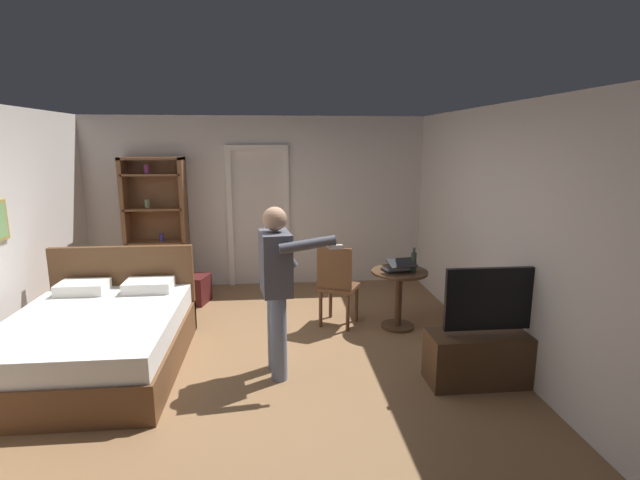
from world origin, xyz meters
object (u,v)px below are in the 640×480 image
Objects in this scene: bookshelf at (156,220)px; tv_flatscreen at (494,350)px; bed at (98,338)px; suitcase_dark at (187,289)px; wooden_chair at (337,283)px; person_blue_shirt at (277,280)px; side_table at (399,289)px; laptop at (399,267)px; bottle_on_table at (414,262)px.

tv_flatscreen is at bearing -40.55° from bookshelf.
bed is 3.59× the size of suitcase_dark.
bed is 2.62m from bookshelf.
wooden_chair is 1.75× the size of suitcase_dark.
person_blue_shirt is 2.84× the size of suitcase_dark.
laptop reaches higher than side_table.
laptop is 0.23× the size of person_blue_shirt.
bed is 3.27m from side_table.
bookshelf is (0.02, 2.51, 0.75)m from bed.
bookshelf is 3.68m from side_table.
wooden_chair is 1.38m from person_blue_shirt.
side_table is 0.71× the size of wooden_chair.
person_blue_shirt reaches higher than bed.
bookshelf reaches higher than suitcase_dark.
tv_flatscreen is at bearing -69.00° from side_table.
wooden_chair reaches higher than laptop.
bookshelf is at bearing 149.80° from laptop.
bottle_on_table is (-0.39, 1.29, 0.51)m from tv_flatscreen.
person_blue_shirt is (-0.71, -1.12, 0.38)m from wooden_chair.
bed is at bearing -167.87° from laptop.
person_blue_shirt reaches higher than side_table.
bed is 1.68× the size of tv_flatscreen.
bottle_on_table is 0.29× the size of wooden_chair.
side_table is (3.18, 0.72, 0.17)m from bed.
bookshelf is at bearing 139.45° from tv_flatscreen.
side_table is 2.92m from suitcase_dark.
tv_flatscreen is 1.95m from wooden_chair.
laptop is 1.31× the size of bottle_on_table.
wooden_chair is at bearing 167.93° from laptop.
laptop is (-0.55, 1.33, 0.44)m from tv_flatscreen.
bookshelf is 4.91m from tv_flatscreen.
bottle_on_table is 0.18× the size of person_blue_shirt.
bookshelf is at bearing 121.76° from person_blue_shirt.
wooden_chair reaches higher than bottle_on_table.
bookshelf is 1.17m from suitcase_dark.
suitcase_dark is (0.50, -0.61, -0.87)m from bookshelf.
suitcase_dark is (-2.64, 1.21, -0.56)m from laptop.
bed is 2.60m from wooden_chair.
wooden_chair is at bearing -14.30° from suitcase_dark.
bookshelf reaches higher than laptop.
suitcase_dark is (-1.23, 2.18, -0.74)m from person_blue_shirt.
tv_flatscreen is 4.08m from suitcase_dark.
wooden_chair is at bearing 167.76° from bottle_on_table.
side_table is at bearing -29.44° from bookshelf.
bed is 7.07× the size of bottle_on_table.
laptop is at bearing 112.46° from tv_flatscreen.
bookshelf reaches higher than person_blue_shirt.
bottle_on_table is at bearing -9.60° from suitcase_dark.
bed is 2.90× the size of side_table.
laptop is 0.75m from wooden_chair.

